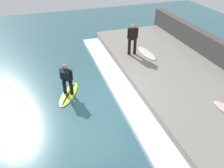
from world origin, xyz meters
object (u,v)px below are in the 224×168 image
at_px(surfboard_riding, 69,94).
at_px(surfer_waiting_near, 133,38).
at_px(surfboard_waiting_near, 147,53).
at_px(surfer_riding, 67,78).

relative_size(surfboard_riding, surfer_waiting_near, 1.14).
xyz_separation_m(surfboard_riding, surfboard_waiting_near, (4.47, 1.71, 0.48)).
xyz_separation_m(surfer_waiting_near, surfboard_waiting_near, (0.78, -0.20, -0.89)).
distance_m(surfer_riding, surfboard_waiting_near, 4.79).
bearing_deg(surfer_waiting_near, surfboard_riding, -152.62).
relative_size(surfboard_riding, surfboard_waiting_near, 1.06).
bearing_deg(surfer_riding, surfboard_riding, 0.00).
relative_size(surfer_riding, surfboard_waiting_near, 0.81).
relative_size(surfer_waiting_near, surfboard_waiting_near, 0.93).
relative_size(surfboard_riding, surfer_riding, 1.31).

